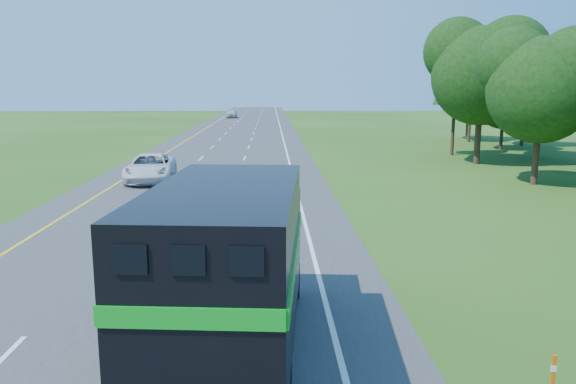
# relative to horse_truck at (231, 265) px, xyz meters

# --- Properties ---
(road) EXTENTS (15.00, 260.00, 0.04)m
(road) POSITION_rel_horse_truck_xyz_m (-3.17, 38.63, -2.11)
(road) COLOR #38383A
(road) RESTS_ON ground
(lane_markings) EXTENTS (11.15, 260.00, 0.01)m
(lane_markings) POSITION_rel_horse_truck_xyz_m (-3.17, 38.63, -2.08)
(lane_markings) COLOR yellow
(lane_markings) RESTS_ON road
(horse_truck) EXTENTS (3.42, 9.00, 3.90)m
(horse_truck) POSITION_rel_horse_truck_xyz_m (0.00, 0.00, 0.00)
(horse_truck) COLOR black
(horse_truck) RESTS_ON road
(white_suv) EXTENTS (3.35, 6.37, 1.71)m
(white_suv) POSITION_rel_horse_truck_xyz_m (-6.75, 23.95, -1.23)
(white_suv) COLOR silver
(white_suv) RESTS_ON road
(far_car) EXTENTS (2.04, 4.89, 1.65)m
(far_car) POSITION_rel_horse_truck_xyz_m (-6.86, 101.52, -1.26)
(far_car) COLOR #B8B8BF
(far_car) RESTS_ON road
(delineator) EXTENTS (0.09, 0.05, 1.11)m
(delineator) POSITION_rel_horse_truck_xyz_m (5.93, -2.27, -1.53)
(delineator) COLOR #EC5C0C
(delineator) RESTS_ON ground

